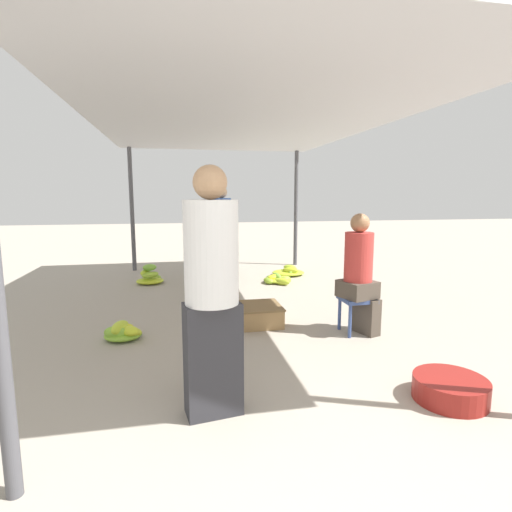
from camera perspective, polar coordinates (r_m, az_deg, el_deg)
The scene contains 14 objects.
ground_plane at distance 2.40m, azimuth 13.45°, elevation -29.73°, with size 40.00×40.00×0.00m, color #A39989.
canopy_post_back_left at distance 8.19m, azimuth -17.30°, elevation 6.28°, with size 0.08×0.08×2.39m, color #4C4C51.
canopy_post_back_right at distance 8.52m, azimuth 5.72°, elevation 6.71°, with size 0.08×0.08×2.39m, color #4C4C51.
canopy_tarp at distance 5.22m, azimuth -2.10°, elevation 18.92°, with size 3.73×6.55×0.04m, color #B2B2B7.
vendor_foreground at distance 2.64m, azimuth -6.32°, elevation -4.81°, with size 0.41×0.41×1.67m.
stool at distance 4.47m, azimuth 14.20°, elevation -6.68°, with size 0.34×0.34×0.40m.
vendor_seated at distance 4.39m, azimuth 14.62°, elevation -2.25°, with size 0.43×0.43×1.30m.
basin_black at distance 3.38m, azimuth 25.99°, elevation -16.73°, with size 0.52×0.52×0.17m.
banana_pile_left_0 at distance 6.98m, azimuth -14.92°, elevation -2.97°, with size 0.45×0.54×0.34m.
banana_pile_left_1 at distance 4.42m, azimuth -18.36°, elevation -10.26°, with size 0.41×0.46×0.20m.
banana_pile_right_0 at distance 7.48m, azimuth 4.71°, elevation -2.25°, with size 0.60×0.55×0.20m.
banana_pile_right_1 at distance 6.82m, azimuth 3.05°, elevation -3.34°, with size 0.52×0.55×0.16m.
crate_near at distance 4.67m, azimuth 0.23°, elevation -8.36°, with size 0.53×0.53×0.23m.
shopper_walking_mid at distance 7.44m, azimuth -4.91°, elevation 3.81°, with size 0.45×0.45×1.65m.
Camera 1 is at (-0.84, -1.69, 1.48)m, focal length 28.00 mm.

